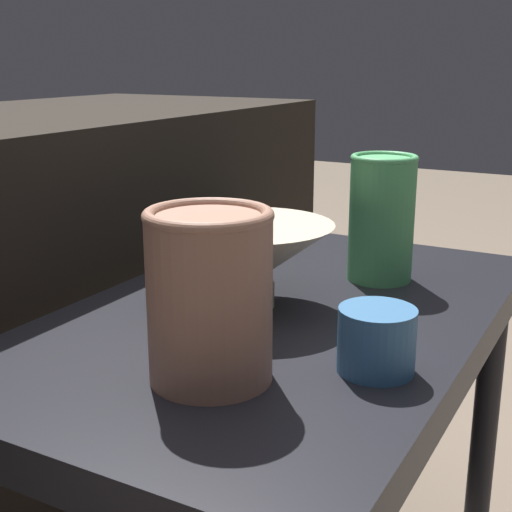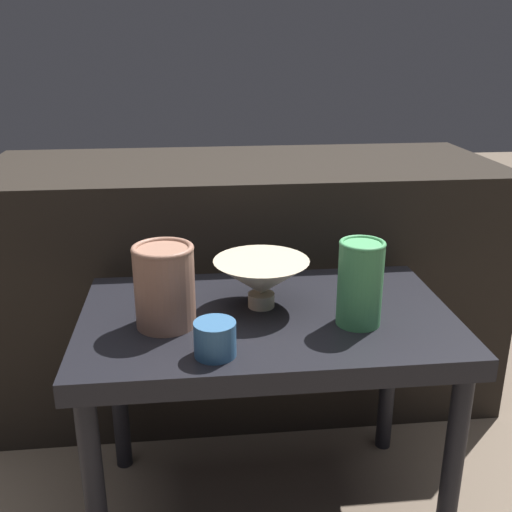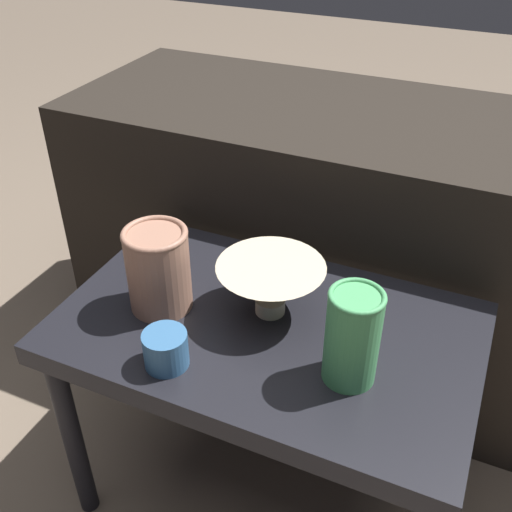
{
  "view_description": "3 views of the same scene",
  "coord_description": "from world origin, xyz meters",
  "views": [
    {
      "loc": [
        -0.66,
        -0.33,
        0.72
      ],
      "look_at": [
        0.01,
        0.04,
        0.51
      ],
      "focal_mm": 50.0,
      "sensor_mm": 36.0,
      "label": 1
    },
    {
      "loc": [
        -0.13,
        -1.0,
        0.93
      ],
      "look_at": [
        -0.02,
        0.05,
        0.55
      ],
      "focal_mm": 42.0,
      "sensor_mm": 36.0,
      "label": 2
    },
    {
      "loc": [
        0.29,
        -0.69,
        1.11
      ],
      "look_at": [
        -0.04,
        0.05,
        0.55
      ],
      "focal_mm": 42.0,
      "sensor_mm": 36.0,
      "label": 3
    }
  ],
  "objects": [
    {
      "name": "table",
      "position": [
        0.0,
        0.0,
        0.4
      ],
      "size": [
        0.69,
        0.42,
        0.45
      ],
      "color": "black",
      "rests_on": "ground_plane"
    },
    {
      "name": "bowl",
      "position": [
        -0.01,
        0.03,
        0.51
      ],
      "size": [
        0.18,
        0.18,
        0.09
      ],
      "color": "#C1B293",
      "rests_on": "table"
    },
    {
      "name": "cup",
      "position": [
        -0.1,
        -0.15,
        0.48
      ],
      "size": [
        0.07,
        0.07,
        0.06
      ],
      "color": "#33608E",
      "rests_on": "table"
    },
    {
      "name": "vase_colorful_right",
      "position": [
        0.16,
        -0.06,
        0.53
      ],
      "size": [
        0.08,
        0.08,
        0.15
      ],
      "color": "#47995B",
      "rests_on": "table"
    },
    {
      "name": "vase_textured_left",
      "position": [
        -0.18,
        -0.03,
        0.53
      ],
      "size": [
        0.11,
        0.11,
        0.15
      ],
      "color": "#996B56",
      "rests_on": "table"
    },
    {
      "name": "ground_plane",
      "position": [
        0.0,
        0.0,
        0.0
      ],
      "size": [
        8.0,
        8.0,
        0.0
      ],
      "primitive_type": "plane",
      "color": "#6B5B4C"
    },
    {
      "name": "couch_backdrop",
      "position": [
        0.0,
        0.5,
        0.32
      ],
      "size": [
        1.3,
        0.5,
        0.64
      ],
      "color": "black",
      "rests_on": "ground_plane"
    }
  ]
}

